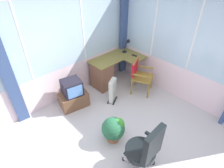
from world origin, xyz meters
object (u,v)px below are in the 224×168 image
object	(u,v)px
potted_plant	(114,129)
tv_remote	(134,55)
office_chair	(146,149)
wooden_armchair	(138,73)
desk	(104,73)
desk_lamp	(128,44)
space_heater	(113,90)
tv_on_stand	(73,95)

from	to	relation	value
potted_plant	tv_remote	bearing A→B (deg)	31.81
office_chair	wooden_armchair	bearing A→B (deg)	42.87
desk	wooden_armchair	world-z (taller)	wooden_armchair
desk	desk_lamp	size ratio (longest dim) A/B	3.72
desk	wooden_armchair	bearing A→B (deg)	-56.30
space_heater	potted_plant	distance (m)	1.19
space_heater	potted_plant	bearing A→B (deg)	-132.37
tv_on_stand	wooden_armchair	bearing A→B (deg)	-22.58
wooden_armchair	space_heater	size ratio (longest dim) A/B	1.40
tv_remote	office_chair	world-z (taller)	office_chair
desk	space_heater	bearing A→B (deg)	-111.53
desk_lamp	wooden_armchair	xyz separation A→B (m)	(-0.38, -0.74, -0.44)
tv_remote	wooden_armchair	size ratio (longest dim) A/B	0.17
desk_lamp	office_chair	bearing A→B (deg)	-131.78
tv_remote	office_chair	xyz separation A→B (m)	(-1.97, -1.97, -0.18)
space_heater	potted_plant	world-z (taller)	space_heater
desk_lamp	tv_on_stand	distance (m)	2.06
desk	desk_lamp	distance (m)	1.06
desk_lamp	space_heater	world-z (taller)	desk_lamp
tv_on_stand	tv_remote	bearing A→B (deg)	-6.42
desk	tv_on_stand	xyz separation A→B (m)	(-1.06, -0.11, -0.10)
wooden_armchair	office_chair	size ratio (longest dim) A/B	0.82
desk_lamp	desk	bearing A→B (deg)	178.12
tv_remote	wooden_armchair	bearing A→B (deg)	-134.43
wooden_armchair	tv_on_stand	distance (m)	1.72
tv_remote	potted_plant	size ratio (longest dim) A/B	0.28
office_chair	potted_plant	world-z (taller)	office_chair
tv_remote	space_heater	distance (m)	1.20
tv_remote	tv_on_stand	distance (m)	1.96
wooden_armchair	tv_on_stand	size ratio (longest dim) A/B	1.22
space_heater	tv_remote	bearing A→B (deg)	14.82
desk	tv_remote	xyz separation A→B (m)	(0.84, -0.33, 0.36)
desk	desk_lamp	xyz separation A→B (m)	(0.89, -0.03, 0.58)
tv_remote	potted_plant	bearing A→B (deg)	-156.11
desk	tv_on_stand	world-z (taller)	desk
tv_on_stand	potted_plant	distance (m)	1.38
tv_remote	desk_lamp	bearing A→B (deg)	72.15
office_chair	space_heater	distance (m)	1.92
office_chair	desk	bearing A→B (deg)	63.67
tv_remote	space_heater	world-z (taller)	tv_remote
desk_lamp	tv_remote	distance (m)	0.38
office_chair	space_heater	bearing A→B (deg)	62.01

